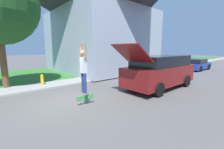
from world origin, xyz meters
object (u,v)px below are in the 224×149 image
Objects in this scene: fire_hydrant at (42,80)px; car_down_street at (197,65)px; suv_parked at (160,71)px; skateboard at (85,98)px; skateboarder at (83,68)px.

car_down_street is at bearing 77.59° from fire_hydrant.
suv_parked is at bearing -80.86° from car_down_street.
skateboard is at bearing 5.01° from fire_hydrant.
suv_parked is 10.79m from car_down_street.
car_down_street is 16.50m from fire_hydrant.
suv_parked reaches higher than car_down_street.
skateboard is at bearing -85.72° from car_down_street.
skateboarder is 4.96m from fire_hydrant.
car_down_street is (-1.71, 10.64, -0.48)m from suv_parked.
skateboarder is 1.34m from skateboard.
car_down_street is at bearing 94.28° from skateboard.
fire_hydrant is (-4.72, -0.41, 0.11)m from skateboard.
fire_hydrant is (-3.54, -16.11, -0.17)m from car_down_street.
fire_hydrant is at bearing -174.99° from skateboard.
suv_parked is at bearing 84.89° from skateboarder.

